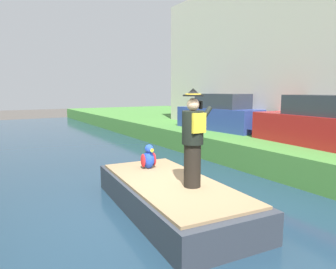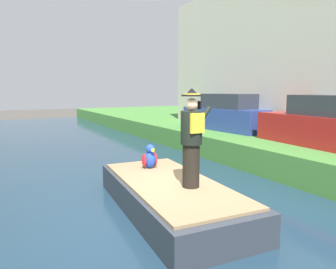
{
  "view_description": "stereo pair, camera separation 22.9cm",
  "coord_description": "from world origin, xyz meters",
  "px_view_note": "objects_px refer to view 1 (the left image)",
  "views": [
    {
      "loc": [
        -3.12,
        -4.84,
        2.51
      ],
      "look_at": [
        0.14,
        0.55,
        1.61
      ],
      "focal_mm": 32.66,
      "sensor_mm": 36.0,
      "label": 1
    },
    {
      "loc": [
        -2.92,
        -4.96,
        2.51
      ],
      "look_at": [
        0.14,
        0.55,
        1.61
      ],
      "focal_mm": 32.66,
      "sensor_mm": 36.0,
      "label": 2
    }
  ],
  "objects_px": {
    "parked_car_red": "(322,124)",
    "parked_car_blue": "(222,114)",
    "person_pirate": "(193,138)",
    "parrot_plush": "(149,158)",
    "boat": "(170,196)"
  },
  "relations": [
    {
      "from": "parked_car_red",
      "to": "parked_car_blue",
      "type": "xyz_separation_m",
      "value": [
        0.0,
        4.51,
        0.0
      ]
    },
    {
      "from": "parrot_plush",
      "to": "person_pirate",
      "type": "bearing_deg",
      "value": -87.51
    },
    {
      "from": "parrot_plush",
      "to": "parked_car_blue",
      "type": "bearing_deg",
      "value": 34.27
    },
    {
      "from": "person_pirate",
      "to": "parked_car_blue",
      "type": "xyz_separation_m",
      "value": [
        5.4,
        5.39,
        -0.11
      ]
    },
    {
      "from": "person_pirate",
      "to": "parrot_plush",
      "type": "distance_m",
      "value": 1.8
    },
    {
      "from": "parrot_plush",
      "to": "parked_car_blue",
      "type": "relative_size",
      "value": 0.14
    },
    {
      "from": "person_pirate",
      "to": "boat",
      "type": "bearing_deg",
      "value": 102.26
    },
    {
      "from": "person_pirate",
      "to": "parrot_plush",
      "type": "relative_size",
      "value": 3.25
    },
    {
      "from": "parked_car_red",
      "to": "parked_car_blue",
      "type": "distance_m",
      "value": 4.51
    },
    {
      "from": "parked_car_red",
      "to": "parked_car_blue",
      "type": "height_order",
      "value": "same"
    },
    {
      "from": "parked_car_red",
      "to": "parked_car_blue",
      "type": "bearing_deg",
      "value": 90.0
    },
    {
      "from": "parked_car_red",
      "to": "parrot_plush",
      "type": "bearing_deg",
      "value": 171.93
    },
    {
      "from": "parrot_plush",
      "to": "boat",
      "type": "bearing_deg",
      "value": -95.19
    },
    {
      "from": "boat",
      "to": "parked_car_blue",
      "type": "xyz_separation_m",
      "value": [
        5.58,
        4.88,
        1.12
      ]
    },
    {
      "from": "parrot_plush",
      "to": "parked_car_blue",
      "type": "xyz_separation_m",
      "value": [
        5.48,
        3.73,
        0.57
      ]
    }
  ]
}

